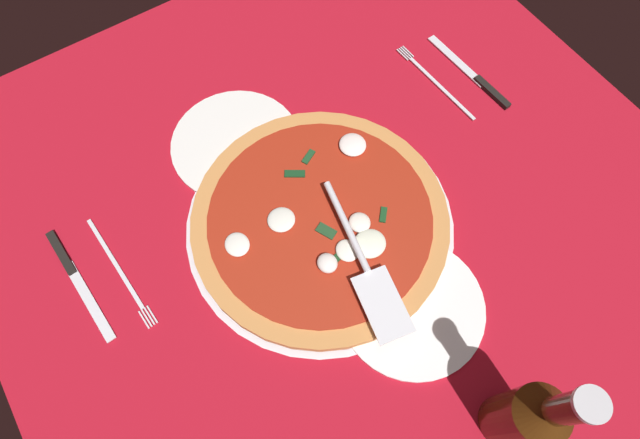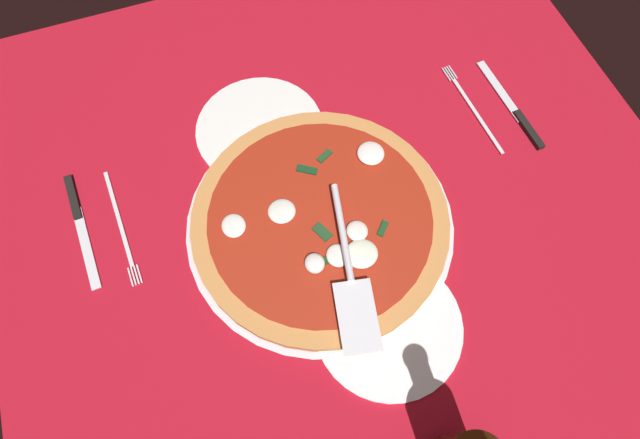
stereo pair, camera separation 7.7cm
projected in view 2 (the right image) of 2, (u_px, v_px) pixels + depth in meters
ground_plane at (342, 207)px, 80.71cm from camera, size 105.46×105.46×0.80cm
pizza_pan at (320, 223)px, 78.63cm from camera, size 40.72×40.72×0.86cm
dinner_plate_left at (388, 326)px, 71.99cm from camera, size 20.75×20.75×1.00cm
dinner_plate_right at (260, 130)px, 85.70cm from camera, size 21.10×21.10×1.00cm
pizza at (320, 220)px, 77.41cm from camera, size 38.78×38.78×3.13cm
pizza_server at (350, 273)px, 71.23cm from camera, size 24.90×8.03×1.00cm
place_setting_near at (494, 111)px, 87.44cm from camera, size 20.72×14.62×1.40cm
place_setting_far at (100, 225)px, 78.64cm from camera, size 21.55×13.44×1.40cm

